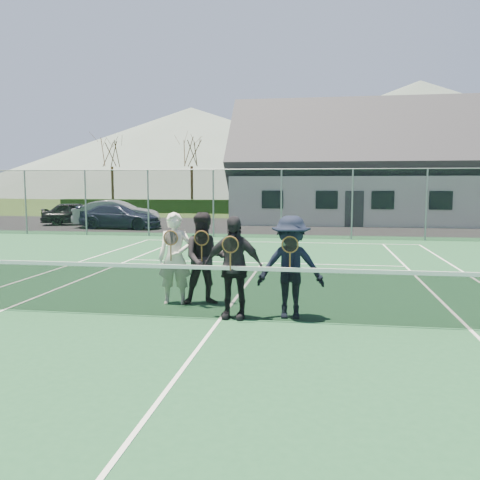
{
  "coord_description": "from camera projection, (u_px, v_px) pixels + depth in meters",
  "views": [
    {
      "loc": [
        1.7,
        -8.46,
        2.36
      ],
      "look_at": [
        0.11,
        1.5,
        1.25
      ],
      "focal_mm": 38.0,
      "sensor_mm": 36.0,
      "label": 1
    }
  ],
  "objects": [
    {
      "name": "tree_c",
      "position": [
        326.0,
        141.0,
        40.27
      ],
      "size": [
        3.2,
        3.2,
        7.77
      ],
      "color": "#322012",
      "rests_on": "ground"
    },
    {
      "name": "hill_west",
      "position": [
        192.0,
        152.0,
        105.0
      ],
      "size": [
        110.0,
        110.0,
        18.0
      ],
      "primitive_type": "cone",
      "color": "slate",
      "rests_on": "ground"
    },
    {
      "name": "ground",
      "position": [
        290.0,
        226.0,
        28.46
      ],
      "size": [
        220.0,
        220.0,
        0.0
      ],
      "primitive_type": "plane",
      "color": "#294117",
      "rests_on": "ground"
    },
    {
      "name": "clubhouse",
      "position": [
        360.0,
        158.0,
        31.32
      ],
      "size": [
        15.6,
        8.2,
        7.7
      ],
      "color": "silver",
      "rests_on": "ground"
    },
    {
      "name": "car_a",
      "position": [
        77.0,
        213.0,
        29.47
      ],
      "size": [
        4.24,
        2.9,
        1.34
      ],
      "primitive_type": "imported",
      "rotation": [
        0.0,
        0.0,
        1.94
      ],
      "color": "black",
      "rests_on": "ground"
    },
    {
      "name": "player_c",
      "position": [
        233.0,
        267.0,
        8.85
      ],
      "size": [
        1.07,
        0.52,
        1.8
      ],
      "color": "black",
      "rests_on": "court_surface"
    },
    {
      "name": "hill_centre",
      "position": [
        418.0,
        139.0,
        97.73
      ],
      "size": [
        120.0,
        120.0,
        22.0
      ],
      "primitive_type": "cone",
      "color": "#536358",
      "rests_on": "ground"
    },
    {
      "name": "tarmac_carpark",
      "position": [
        220.0,
        225.0,
        29.08
      ],
      "size": [
        40.0,
        12.0,
        0.01
      ],
      "primitive_type": "cube",
      "color": "black",
      "rests_on": "ground"
    },
    {
      "name": "perimeter_fence",
      "position": [
        281.0,
        204.0,
        21.91
      ],
      "size": [
        30.07,
        0.07,
        3.02
      ],
      "color": "slate",
      "rests_on": "ground"
    },
    {
      "name": "tree_a",
      "position": [
        111.0,
        144.0,
        43.09
      ],
      "size": [
        3.2,
        3.2,
        7.77
      ],
      "color": "#372614",
      "rests_on": "ground"
    },
    {
      "name": "player_b",
      "position": [
        205.0,
        259.0,
        9.87
      ],
      "size": [
        1.04,
        0.91,
        1.8
      ],
      "color": "black",
      "rests_on": "court_surface"
    },
    {
      "name": "car_b",
      "position": [
        117.0,
        214.0,
        27.61
      ],
      "size": [
        4.68,
        2.15,
        1.49
      ],
      "primitive_type": "imported",
      "rotation": [
        0.0,
        0.0,
        1.7
      ],
      "color": "#979B9F",
      "rests_on": "ground"
    },
    {
      "name": "tennis_net",
      "position": [
        220.0,
        290.0,
        8.77
      ],
      "size": [
        11.68,
        0.08,
        1.1
      ],
      "color": "slate",
      "rests_on": "ground"
    },
    {
      "name": "player_d",
      "position": [
        291.0,
        267.0,
        8.84
      ],
      "size": [
        1.2,
        0.74,
        1.8
      ],
      "color": "black",
      "rests_on": "court_surface"
    },
    {
      "name": "player_a",
      "position": [
        175.0,
        258.0,
        9.91
      ],
      "size": [
        0.7,
        0.54,
        1.8
      ],
      "color": "white",
      "rests_on": "court_surface"
    },
    {
      "name": "court_markings",
      "position": [
        220.0,
        319.0,
        8.82
      ],
      "size": [
        11.03,
        23.83,
        0.01
      ],
      "color": "white",
      "rests_on": "court_surface"
    },
    {
      "name": "hedge_row",
      "position": [
        299.0,
        207.0,
        40.18
      ],
      "size": [
        40.0,
        1.2,
        1.1
      ],
      "primitive_type": "cube",
      "color": "black",
      "rests_on": "ground"
    },
    {
      "name": "car_c",
      "position": [
        120.0,
        217.0,
        26.9
      ],
      "size": [
        4.47,
        2.06,
        1.27
      ],
      "primitive_type": "imported",
      "rotation": [
        0.0,
        0.0,
        1.5
      ],
      "color": "#1B1F36",
      "rests_on": "ground"
    },
    {
      "name": "court_surface",
      "position": [
        220.0,
        320.0,
        8.83
      ],
      "size": [
        30.0,
        30.0,
        0.02
      ],
      "primitive_type": "cube",
      "color": "#1C4C2B",
      "rests_on": "ground"
    },
    {
      "name": "tree_d",
      "position": [
        459.0,
        139.0,
        38.7
      ],
      "size": [
        3.2,
        3.2,
        7.77
      ],
      "color": "#362513",
      "rests_on": "ground"
    },
    {
      "name": "tree_b",
      "position": [
        191.0,
        142.0,
        41.99
      ],
      "size": [
        3.2,
        3.2,
        7.77
      ],
      "color": "#362013",
      "rests_on": "ground"
    }
  ]
}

